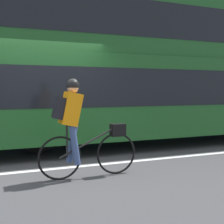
# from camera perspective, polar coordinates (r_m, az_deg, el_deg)

# --- Properties ---
(ground_plane) EXTENTS (80.00, 80.00, 0.00)m
(ground_plane) POSITION_cam_1_polar(r_m,az_deg,el_deg) (6.19, -10.78, -10.04)
(ground_plane) COLOR #424244
(road_center_line) EXTENTS (50.00, 0.14, 0.01)m
(road_center_line) POSITION_cam_1_polar(r_m,az_deg,el_deg) (6.11, -10.61, -10.19)
(road_center_line) COLOR silver
(road_center_line) RESTS_ON ground_plane
(sidewalk_curb) EXTENTS (60.00, 1.90, 0.11)m
(sidewalk_curb) POSITION_cam_1_polar(r_m,az_deg,el_deg) (11.02, -15.97, -3.65)
(sidewalk_curb) COLOR gray
(sidewalk_curb) RESTS_ON ground_plane
(building_facade) EXTENTS (60.00, 0.30, 8.52)m
(building_facade) POSITION_cam_1_polar(r_m,az_deg,el_deg) (12.33, -16.96, 16.81)
(building_facade) COLOR #33478C
(building_facade) RESTS_ON ground_plane
(bus) EXTENTS (9.89, 2.46, 3.81)m
(bus) POSITION_cam_1_polar(r_m,az_deg,el_deg) (8.71, 6.74, 8.17)
(bus) COLOR black
(bus) RESTS_ON ground_plane
(cyclist_on_bike) EXTENTS (1.76, 0.32, 1.69)m
(cyclist_on_bike) POSITION_cam_1_polar(r_m,az_deg,el_deg) (5.29, -6.10, -2.45)
(cyclist_on_bike) COLOR black
(cyclist_on_bike) RESTS_ON ground_plane
(trash_bin) EXTENTS (0.60, 0.60, 0.90)m
(trash_bin) POSITION_cam_1_polar(r_m,az_deg,el_deg) (11.81, 1.57, -0.52)
(trash_bin) COLOR #194C23
(trash_bin) RESTS_ON sidewalk_curb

